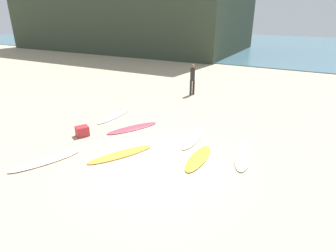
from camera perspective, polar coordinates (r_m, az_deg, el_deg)
name	(u,v)px	position (r m, az deg, el deg)	size (l,w,h in m)	color
ground_plane	(155,166)	(9.24, -2.74, -8.17)	(120.00, 120.00, 0.00)	tan
ocean_water	(295,46)	(46.69, 24.79, 14.70)	(120.00, 40.00, 0.08)	#426675
surfboard_0	(121,154)	(9.99, -9.72, -5.78)	(0.52, 2.45, 0.06)	orange
surfboard_1	(114,116)	(13.72, -11.02, 2.11)	(0.53, 2.42, 0.07)	white
surfboard_2	(198,158)	(9.64, 6.27, -6.62)	(0.56, 2.03, 0.08)	yellow
surfboard_3	(46,161)	(10.31, -23.90, -6.56)	(0.53, 2.37, 0.08)	silver
surfboard_4	(244,154)	(10.21, 15.32, -5.59)	(0.57, 2.55, 0.08)	silver
surfboard_5	(194,137)	(11.18, 5.31, -2.33)	(0.55, 2.39, 0.08)	white
surfboard_6	(132,128)	(12.12, -7.33, -0.42)	(0.53, 2.37, 0.07)	#DC4358
beachgoer_mid	(192,78)	(16.94, 5.07, 9.88)	(0.39, 0.39, 1.86)	black
beach_cooler	(82,131)	(11.82, -17.26, -1.02)	(0.49, 0.41, 0.41)	#B2282D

